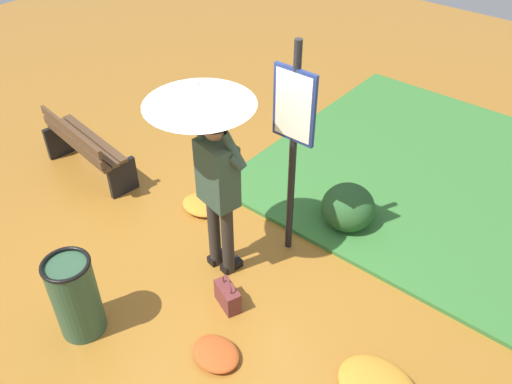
% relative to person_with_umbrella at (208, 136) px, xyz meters
% --- Properties ---
extents(ground_plane, '(18.00, 18.00, 0.00)m').
position_rel_person_with_umbrella_xyz_m(ground_plane, '(0.01, 0.10, -1.55)').
color(ground_plane, '#9E6623').
extents(grass_verge, '(4.80, 4.00, 0.05)m').
position_rel_person_with_umbrella_xyz_m(grass_verge, '(-1.51, -2.87, -1.53)').
color(grass_verge, '#387533').
rests_on(grass_verge, ground_plane).
extents(person_with_umbrella, '(0.96, 0.96, 2.04)m').
position_rel_person_with_umbrella_xyz_m(person_with_umbrella, '(0.00, 0.00, 0.00)').
color(person_with_umbrella, '#2D2823').
rests_on(person_with_umbrella, ground_plane).
extents(info_sign_post, '(0.44, 0.07, 2.30)m').
position_rel_person_with_umbrella_xyz_m(info_sign_post, '(-0.42, -0.68, -0.11)').
color(info_sign_post, black).
rests_on(info_sign_post, ground_plane).
extents(handbag, '(0.33, 0.24, 0.37)m').
position_rel_person_with_umbrella_xyz_m(handbag, '(-0.46, 0.33, -1.42)').
color(handbag, brown).
rests_on(handbag, ground_plane).
extents(park_bench, '(1.40, 0.54, 0.75)m').
position_rel_person_with_umbrella_xyz_m(park_bench, '(2.29, -0.13, -1.15)').
color(park_bench, black).
rests_on(park_bench, ground_plane).
extents(trash_bin, '(0.42, 0.42, 0.83)m').
position_rel_person_with_umbrella_xyz_m(trash_bin, '(0.38, 1.36, -1.13)').
color(trash_bin, '#2D5138').
rests_on(trash_bin, ground_plane).
extents(shrub_cluster, '(0.64, 0.58, 0.52)m').
position_rel_person_with_umbrella_xyz_m(shrub_cluster, '(-0.69, -1.37, -1.31)').
color(shrub_cluster, '#285628').
rests_on(shrub_cluster, ground_plane).
extents(leaf_pile_by_bench, '(0.44, 0.36, 0.10)m').
position_rel_person_with_umbrella_xyz_m(leaf_pile_by_bench, '(-0.77, 0.83, -1.50)').
color(leaf_pile_by_bench, '#B74C1E').
rests_on(leaf_pile_by_bench, ground_plane).
extents(leaf_pile_far_path, '(0.49, 0.39, 0.11)m').
position_rel_person_with_umbrella_xyz_m(leaf_pile_far_path, '(0.73, -0.54, -1.50)').
color(leaf_pile_far_path, '#C68428').
rests_on(leaf_pile_far_path, ground_plane).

